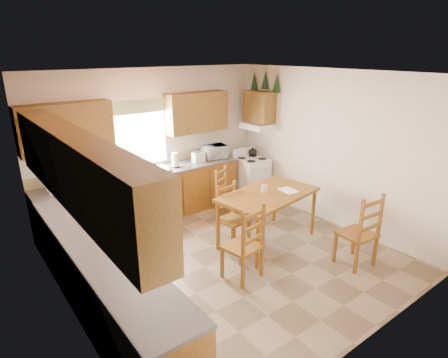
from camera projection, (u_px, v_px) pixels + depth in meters
floor at (228, 257)px, 5.69m from camera, size 4.50×4.50×0.00m
ceiling at (229, 74)px, 4.80m from camera, size 4.50×4.50×0.00m
wall_left at (61, 214)px, 3.95m from camera, size 4.50×4.50×0.00m
wall_right at (330, 149)px, 6.53m from camera, size 4.50×4.50×0.00m
wall_back at (154, 143)px, 6.93m from camera, size 4.50×4.50×0.00m
wall_front at (374, 232)px, 3.55m from camera, size 4.50×4.50×0.00m
lower_cab_back at (146, 198)px, 6.79m from camera, size 3.75×0.60×0.88m
lower_cab_left at (103, 284)px, 4.31m from camera, size 0.60×3.60×0.88m
counter_back at (144, 174)px, 6.64m from camera, size 3.75×0.63×0.04m
counter_left at (99, 248)px, 4.16m from camera, size 0.63×3.60×0.04m
backsplash at (137, 164)px, 6.82m from camera, size 3.75×0.01×0.18m
upper_cab_back_left at (66, 128)px, 5.75m from camera, size 1.41×0.33×0.75m
upper_cab_back_right at (197, 112)px, 7.13m from camera, size 1.25×0.33×0.75m
upper_cab_left at (75, 169)px, 3.77m from camera, size 0.33×3.60×0.75m
upper_cab_stove at (260, 107)px, 7.49m from camera, size 0.33×0.62×0.62m
range_hood at (257, 126)px, 7.59m from camera, size 0.44×0.62×0.12m
window_frame at (139, 135)px, 6.67m from camera, size 1.13×0.02×1.18m
window_pane at (139, 135)px, 6.66m from camera, size 1.05×0.01×1.10m
window_valance at (137, 107)px, 6.48m from camera, size 1.19×0.01×0.24m
sink_basin at (148, 171)px, 6.67m from camera, size 0.75×0.45×0.04m
pine_decal_a at (277, 83)px, 7.17m from camera, size 0.22×0.22×0.36m
pine_decal_b at (265, 80)px, 7.39m from camera, size 0.22×0.22×0.36m
pine_decal_c at (254, 81)px, 7.65m from camera, size 0.22×0.22×0.36m
stove at (251, 179)px, 7.82m from camera, size 0.61×0.62×0.85m
coffeemaker at (54, 181)px, 5.68m from camera, size 0.29×0.31×0.36m
paper_towel at (175, 160)px, 6.90m from camera, size 0.13×0.13×0.28m
toaster at (198, 157)px, 7.25m from camera, size 0.23×0.15×0.19m
microwave at (215, 152)px, 7.47m from camera, size 0.47×0.36×0.26m
dining_table at (267, 218)px, 6.02m from camera, size 1.71×1.14×0.85m
chair_near_left at (242, 242)px, 5.03m from camera, size 0.52×0.50×1.09m
chair_near_right at (357, 229)px, 5.35m from camera, size 0.51×0.49×1.12m
chair_far_left at (234, 216)px, 5.92m from camera, size 0.45×0.43×1.00m
chair_far_right at (229, 194)px, 6.86m from camera, size 0.52×0.51×0.95m
table_paper at (288, 190)px, 5.99m from camera, size 0.25×0.32×0.00m
table_card at (264, 188)px, 5.90m from camera, size 0.10×0.04×0.13m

